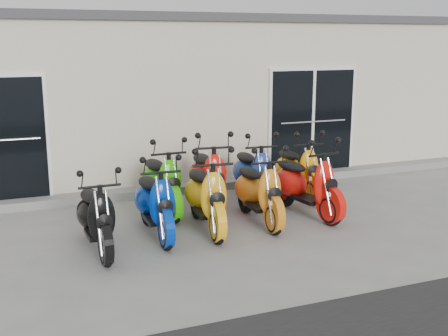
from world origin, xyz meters
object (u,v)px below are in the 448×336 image
Objects in this scene: scooter_front_black at (96,207)px; scooter_back_blue at (253,166)px; scooter_back_green at (162,174)px; scooter_front_orange_b at (259,183)px; scooter_front_blue at (155,194)px; scooter_back_red at (208,168)px; scooter_front_red at (306,175)px; scooter_back_yellow at (298,162)px; scooter_front_orange_a at (206,187)px.

scooter_back_blue is (2.99, 1.41, 0.04)m from scooter_front_black.
scooter_back_green is 1.68m from scooter_back_blue.
scooter_back_blue reaches higher than scooter_front_orange_b.
scooter_front_blue is 0.93× the size of scooter_back_red.
scooter_front_red is 1.05× the size of scooter_back_yellow.
scooter_front_orange_b reaches higher than scooter_back_yellow.
scooter_front_red is at bearing 2.83° from scooter_front_blue.
scooter_front_red is (0.90, 0.08, 0.02)m from scooter_front_orange_b.
scooter_back_yellow is at bearing 21.54° from scooter_front_blue.
scooter_front_orange_b is at bearing 5.39° from scooter_front_black.
scooter_front_orange_b is 1.17m from scooter_back_blue.
scooter_front_blue is at bearing 173.59° from scooter_front_red.
scooter_back_green reaches higher than scooter_front_black.
scooter_back_yellow is (3.91, 1.44, 0.02)m from scooter_front_black.
scooter_front_orange_b is at bearing 1.30° from scooter_front_blue.
scooter_front_blue is 0.98× the size of scooter_back_blue.
scooter_front_orange_b reaches higher than scooter_front_blue.
scooter_front_blue is at bearing -157.13° from scooter_back_yellow.
scooter_back_yellow reaches higher than scooter_front_black.
scooter_back_yellow is (2.21, 1.15, -0.04)m from scooter_front_orange_a.
scooter_front_orange_b is at bearing 6.73° from scooter_front_orange_a.
scooter_back_yellow is (1.79, 0.07, -0.05)m from scooter_back_red.
scooter_front_blue is at bearing 16.95° from scooter_front_black.
scooter_front_orange_b is at bearing -42.25° from scooter_back_green.
scooter_back_red is at bearing 136.24° from scooter_front_red.
scooter_back_yellow is at bearing 18.61° from scooter_front_black.
scooter_front_blue is 1.61m from scooter_back_red.
scooter_back_green is at bearing -175.11° from scooter_back_blue.
scooter_back_red is (0.81, -0.04, 0.03)m from scooter_back_green.
scooter_front_orange_a is at bearing -176.06° from scooter_front_orange_b.
scooter_back_yellow is at bearing -1.06° from scooter_back_green.
scooter_back_blue is (0.40, 1.10, 0.01)m from scooter_front_orange_b.
scooter_back_red is at bearing -175.44° from scooter_back_yellow.
scooter_front_red is 2.40m from scooter_back_green.
scooter_front_orange_a reaches higher than scooter_back_yellow.
scooter_back_green is (-1.28, 1.09, 0.02)m from scooter_front_orange_b.
scooter_back_green reaches higher than scooter_back_blue.
scooter_front_orange_b is (0.89, 0.02, -0.03)m from scooter_front_orange_a.
scooter_back_green is 2.60m from scooter_back_yellow.
scooter_front_red reaches higher than scooter_back_green.
scooter_front_black is at bearing -165.08° from scooter_front_orange_a.
scooter_back_red is (0.42, 1.07, 0.02)m from scooter_front_orange_a.
scooter_front_black is at bearing -157.62° from scooter_back_yellow.
scooter_front_black is 3.31m from scooter_back_blue.
scooter_front_black is at bearing -170.67° from scooter_front_orange_b.
scooter_back_red reaches higher than scooter_back_yellow.
scooter_front_blue is 1.00× the size of scooter_back_yellow.
scooter_front_red is 1.68m from scooter_back_red.
scooter_back_green is 1.01× the size of scooter_back_blue.
scooter_back_red is at bearing 31.16° from scooter_front_black.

